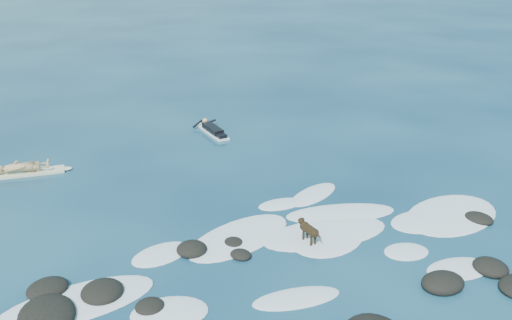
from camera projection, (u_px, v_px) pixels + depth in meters
ground at (293, 242)px, 16.37m from camera, size 160.00×160.00×0.00m
reef_rocks at (292, 301)px, 13.61m from camera, size 14.53×7.51×0.55m
breaking_foam at (309, 242)px, 16.34m from camera, size 15.16×7.21×0.12m
standing_surfer_rig at (19, 155)px, 20.53m from camera, size 3.48×1.31×2.00m
paddling_surfer_rig at (212, 130)px, 24.99m from camera, size 1.17×2.60×0.45m
dog at (308, 229)px, 16.16m from camera, size 0.27×1.06×0.67m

